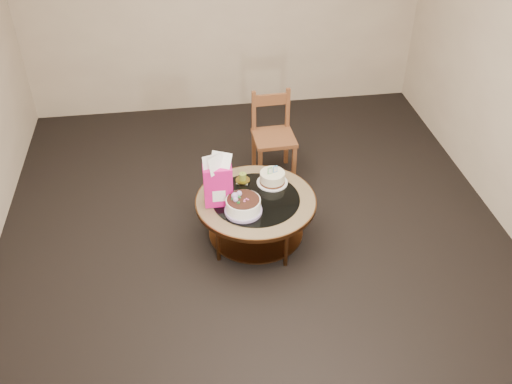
{
  "coord_description": "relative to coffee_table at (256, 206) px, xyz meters",
  "views": [
    {
      "loc": [
        -0.54,
        -3.72,
        3.39
      ],
      "look_at": [
        0.0,
        0.02,
        0.51
      ],
      "focal_mm": 40.0,
      "sensor_mm": 36.0,
      "label": 1
    }
  ],
  "objects": [
    {
      "name": "decorated_cake",
      "position": [
        -0.13,
        -0.15,
        0.14
      ],
      "size": [
        0.31,
        0.31,
        0.18
      ],
      "rotation": [
        0.0,
        0.0,
        0.16
      ],
      "color": "#9F85BC",
      "rests_on": "coffee_table"
    },
    {
      "name": "gift_bag",
      "position": [
        -0.31,
        -0.01,
        0.31
      ],
      "size": [
        0.23,
        0.17,
        0.46
      ],
      "rotation": [
        0.0,
        0.0,
        -0.01
      ],
      "color": "#C51269",
      "rests_on": "coffee_table"
    },
    {
      "name": "room_walls",
      "position": [
        -0.0,
        0.0,
        1.16
      ],
      "size": [
        4.52,
        5.02,
        2.61
      ],
      "color": "#C1AD92",
      "rests_on": "ground"
    },
    {
      "name": "pillar_candle",
      "position": [
        -0.08,
        0.26,
        0.11
      ],
      "size": [
        0.13,
        0.13,
        0.09
      ],
      "rotation": [
        0.0,
        0.0,
        -0.3
      ],
      "color": "#E5C75E",
      "rests_on": "coffee_table"
    },
    {
      "name": "cream_cake",
      "position": [
        0.17,
        0.2,
        0.13
      ],
      "size": [
        0.27,
        0.27,
        0.17
      ],
      "rotation": [
        0.0,
        0.0,
        0.32
      ],
      "color": "white",
      "rests_on": "coffee_table"
    },
    {
      "name": "dining_chair",
      "position": [
        0.32,
        1.02,
        0.06
      ],
      "size": [
        0.41,
        0.41,
        0.86
      ],
      "rotation": [
        0.0,
        0.0,
        0.04
      ],
      "color": "brown",
      "rests_on": "ground"
    },
    {
      "name": "ground",
      "position": [
        -0.0,
        0.0,
        -0.38
      ],
      "size": [
        5.0,
        5.0,
        0.0
      ],
      "primitive_type": "plane",
      "color": "black",
      "rests_on": "ground"
    },
    {
      "name": "coffee_table",
      "position": [
        0.0,
        0.0,
        0.0
      ],
      "size": [
        1.02,
        1.02,
        0.46
      ],
      "color": "brown",
      "rests_on": "ground"
    }
  ]
}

